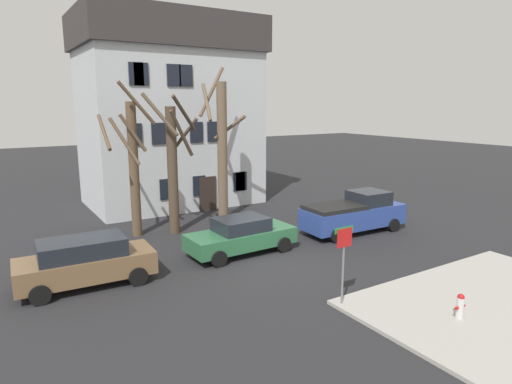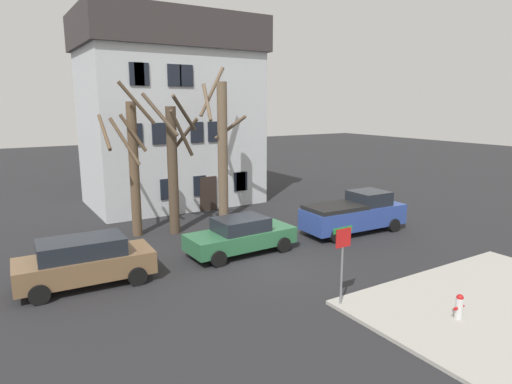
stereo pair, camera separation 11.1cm
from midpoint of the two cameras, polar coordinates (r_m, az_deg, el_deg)
The scene contains 11 objects.
ground_plane at distance 18.11m, azimuth 1.88°, elevation -9.44°, with size 120.00×120.00×0.00m, color #262628.
sidewalk_slab at distance 16.49m, azimuth 30.44°, elevation -13.02°, with size 9.33×6.96×0.12m, color #A8A59E.
building_main at distance 29.20m, azimuth -10.92°, elevation 10.30°, with size 10.89×7.28×11.76m.
tree_bare_near at distance 21.95m, azimuth -15.59°, elevation 3.54°, with size 2.37×2.63×7.46m.
tree_bare_mid at distance 21.98m, azimuth -10.53°, elevation 3.60°, with size 2.73×2.71×6.96m.
tree_bare_far at distance 24.22m, azimuth -4.31°, elevation 5.78°, with size 2.51×2.11×8.44m.
car_brown_wagon at distance 17.03m, azimuth -21.19°, elevation -8.35°, with size 4.77×2.25×1.75m.
car_green_sedan at distance 19.23m, azimuth -1.81°, elevation -5.64°, with size 4.84×2.19×1.60m.
pickup_truck_blue at distance 22.86m, azimuth 12.81°, elevation -2.71°, with size 5.59×2.33×2.04m.
fire_hydrant at distance 14.83m, azimuth 25.08°, elevation -13.27°, with size 0.42×0.22×0.78m.
street_sign_pole at distance 14.20m, azimuth 11.40°, elevation -7.60°, with size 0.76×0.07×2.67m.
Camera 2 is at (-9.33, -14.13, 6.44)m, focal length 30.80 mm.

